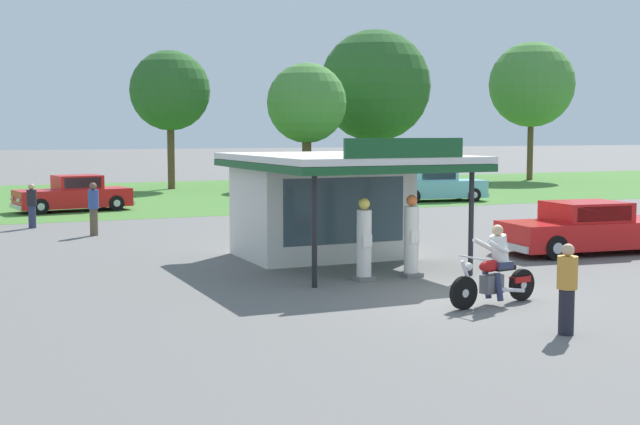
# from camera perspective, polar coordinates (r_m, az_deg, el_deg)

# --- Properties ---
(ground_plane) EXTENTS (300.00, 300.00, 0.00)m
(ground_plane) POSITION_cam_1_polar(r_m,az_deg,el_deg) (18.07, 8.91, -5.45)
(ground_plane) COLOR slate
(grass_verge_strip) EXTENTS (120.00, 24.00, 0.01)m
(grass_verge_strip) POSITION_cam_1_polar(r_m,az_deg,el_deg) (46.08, -11.56, 1.11)
(grass_verge_strip) COLOR #477A33
(grass_verge_strip) RESTS_ON ground
(service_station_kiosk) EXTENTS (4.92, 6.41, 3.25)m
(service_station_kiosk) POSITION_cam_1_polar(r_m,az_deg,el_deg) (22.80, 0.43, 1.02)
(service_station_kiosk) COLOR silver
(service_station_kiosk) RESTS_ON ground
(gas_pump_nearside) EXTENTS (0.44, 0.44, 1.89)m
(gas_pump_nearside) POSITION_cam_1_polar(r_m,az_deg,el_deg) (19.47, 2.96, -2.05)
(gas_pump_nearside) COLOR slate
(gas_pump_nearside) RESTS_ON ground
(gas_pump_offside) EXTENTS (0.44, 0.44, 1.93)m
(gas_pump_offside) POSITION_cam_1_polar(r_m,az_deg,el_deg) (20.05, 6.12, -1.80)
(gas_pump_offside) COLOR slate
(gas_pump_offside) RESTS_ON ground
(motorcycle_with_rider) EXTENTS (2.21, 0.73, 1.58)m
(motorcycle_with_rider) POSITION_cam_1_polar(r_m,az_deg,el_deg) (17.11, 11.61, -3.89)
(motorcycle_with_rider) COLOR black
(motorcycle_with_rider) RESTS_ON ground
(featured_classic_sedan) EXTENTS (5.43, 2.34, 1.44)m
(featured_classic_sedan) POSITION_cam_1_polar(r_m,az_deg,el_deg) (25.05, 17.57, -1.08)
(featured_classic_sedan) COLOR red
(featured_classic_sedan) RESTS_ON ground
(parked_car_back_row_centre_left) EXTENTS (4.99, 2.55, 1.60)m
(parked_car_back_row_centre_left) POSITION_cam_1_polar(r_m,az_deg,el_deg) (42.09, 7.74, 1.76)
(parked_car_back_row_centre_left) COLOR #7AC6D1
(parked_car_back_row_centre_left) RESTS_ON ground
(parked_car_back_row_centre_right) EXTENTS (5.09, 2.54, 1.53)m
(parked_car_back_row_centre_right) POSITION_cam_1_polar(r_m,az_deg,el_deg) (37.93, -16.10, 1.13)
(parked_car_back_row_centre_right) COLOR red
(parked_car_back_row_centre_right) RESTS_ON ground
(parked_car_back_row_left) EXTENTS (4.99, 2.29, 1.53)m
(parked_car_back_row_left) POSITION_cam_1_polar(r_m,az_deg,el_deg) (37.47, 0.96, 1.32)
(parked_car_back_row_left) COLOR #7AC6D1
(parked_car_back_row_left) RESTS_ON ground
(bystander_leaning_by_kiosk) EXTENTS (0.34, 0.34, 1.54)m
(bystander_leaning_by_kiosk) POSITION_cam_1_polar(r_m,az_deg,el_deg) (14.87, 16.14, -4.81)
(bystander_leaning_by_kiosk) COLOR black
(bystander_leaning_by_kiosk) RESTS_ON ground
(bystander_admiring_sedan) EXTENTS (0.34, 0.34, 1.57)m
(bystander_admiring_sedan) POSITION_cam_1_polar(r_m,az_deg,el_deg) (31.66, -18.66, 0.48)
(bystander_admiring_sedan) COLOR #2D3351
(bystander_admiring_sedan) RESTS_ON ground
(bystander_standing_back_lot) EXTENTS (0.34, 0.34, 1.73)m
(bystander_standing_back_lot) POSITION_cam_1_polar(r_m,az_deg,el_deg) (28.79, -14.87, 0.32)
(bystander_standing_back_lot) COLOR brown
(bystander_standing_back_lot) RESTS_ON ground
(tree_oak_right) EXTENTS (4.76, 4.76, 7.46)m
(tree_oak_right) POSITION_cam_1_polar(r_m,az_deg,el_deg) (51.24, -0.89, 7.28)
(tree_oak_right) COLOR brown
(tree_oak_right) RESTS_ON ground
(tree_oak_far_right) EXTENTS (7.49, 7.49, 10.20)m
(tree_oak_far_right) POSITION_cam_1_polar(r_m,az_deg,el_deg) (58.24, 3.68, 8.43)
(tree_oak_far_right) COLOR brown
(tree_oak_far_right) RESTS_ON ground
(tree_oak_left) EXTENTS (5.91, 5.91, 9.59)m
(tree_oak_left) POSITION_cam_1_polar(r_m,az_deg,el_deg) (61.79, 13.93, 8.27)
(tree_oak_left) COLOR brown
(tree_oak_left) RESTS_ON ground
(tree_oak_distant_spare) EXTENTS (4.69, 4.69, 8.12)m
(tree_oak_distant_spare) POSITION_cam_1_polar(r_m,az_deg,el_deg) (51.05, -10.06, 7.87)
(tree_oak_distant_spare) COLOR brown
(tree_oak_distant_spare) RESTS_ON ground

